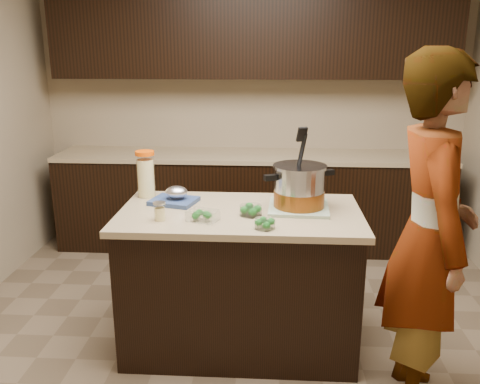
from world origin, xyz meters
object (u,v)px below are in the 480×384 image
object	(u,v)px
stock_pot	(299,189)
person	(429,238)
island	(240,279)
lemonade_pitcher	(146,176)

from	to	relation	value
stock_pot	person	world-z (taller)	person
island	stock_pot	distance (m)	0.68
stock_pot	island	bearing A→B (deg)	166.93
island	stock_pot	size ratio (longest dim) A/B	3.17
island	lemonade_pitcher	distance (m)	0.91
island	lemonade_pitcher	bearing A→B (deg)	156.53
lemonade_pitcher	person	size ratio (longest dim) A/B	0.16
stock_pot	person	bearing A→B (deg)	-63.39
stock_pot	lemonade_pitcher	size ratio (longest dim) A/B	1.54
island	person	bearing A→B (deg)	-25.46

